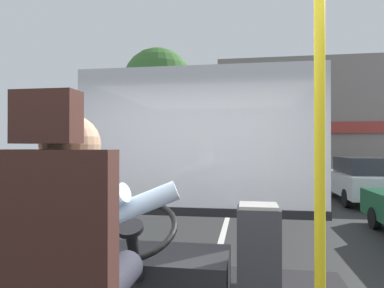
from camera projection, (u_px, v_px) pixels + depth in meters
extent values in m
cube|color=#2C2C2C|center=(231.00, 207.00, 10.45)|extent=(18.00, 44.00, 0.05)
cube|color=silver|center=(231.00, 206.00, 10.45)|extent=(0.12, 39.60, 0.00)
cube|color=#381E19|center=(46.00, 247.00, 1.17)|extent=(0.48, 0.10, 0.66)
cube|color=#381E19|center=(47.00, 117.00, 1.17)|extent=(0.22, 0.10, 0.18)
cylinder|color=#282833|center=(109.00, 284.00, 1.47)|extent=(0.16, 0.46, 0.16)
cylinder|color=#282833|center=(70.00, 282.00, 1.50)|extent=(0.16, 0.46, 0.16)
cylinder|color=silver|center=(70.00, 246.00, 1.32)|extent=(0.34, 0.34, 0.57)
cube|color=maroon|center=(91.00, 218.00, 1.50)|extent=(0.06, 0.01, 0.36)
sphere|color=#A37A5B|center=(71.00, 145.00, 1.33)|extent=(0.23, 0.23, 0.23)
cylinder|color=silver|center=(119.00, 213.00, 1.56)|extent=(0.56, 0.21, 0.29)
cylinder|color=silver|center=(77.00, 211.00, 1.59)|extent=(0.56, 0.21, 0.29)
cube|color=black|center=(151.00, 280.00, 2.44)|extent=(1.10, 0.56, 0.40)
cylinder|color=black|center=(135.00, 254.00, 2.08)|extent=(0.07, 0.23, 0.38)
torus|color=black|center=(130.00, 228.00, 2.00)|extent=(0.56, 0.52, 0.27)
cylinder|color=black|center=(130.00, 228.00, 2.00)|extent=(0.16, 0.16, 0.09)
cylinder|color=yellow|center=(320.00, 184.00, 1.40)|extent=(0.04, 0.04, 2.00)
cube|color=#333338|center=(258.00, 268.00, 2.18)|extent=(0.27, 0.25, 0.77)
cube|color=#9E9993|center=(258.00, 206.00, 2.18)|extent=(0.24, 0.22, 0.02)
cube|color=silver|center=(197.00, 136.00, 3.37)|extent=(2.50, 0.01, 1.40)
cube|color=black|center=(197.00, 212.00, 3.37)|extent=(2.50, 0.08, 0.08)
cylinder|color=#4C3828|center=(158.00, 148.00, 13.88)|extent=(0.31, 0.31, 3.44)
sphere|color=#39692D|center=(158.00, 83.00, 13.90)|extent=(2.81, 2.81, 2.81)
cube|color=gray|center=(313.00, 121.00, 20.63)|extent=(11.05, 4.94, 6.64)
cube|color=#9E332D|center=(322.00, 128.00, 18.12)|extent=(10.61, 0.12, 0.60)
cylinder|color=black|center=(374.00, 218.00, 7.52)|extent=(0.14, 0.47, 0.47)
cube|color=silver|center=(365.00, 183.00, 11.21)|extent=(1.94, 3.97, 0.67)
cube|color=#282D33|center=(368.00, 165.00, 10.98)|extent=(1.59, 2.18, 0.51)
cylinder|color=black|center=(381.00, 189.00, 12.28)|extent=(0.14, 0.55, 0.55)
cylinder|color=black|center=(327.00, 188.00, 12.57)|extent=(0.14, 0.55, 0.55)
cylinder|color=black|center=(346.00, 198.00, 10.14)|extent=(0.14, 0.55, 0.55)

